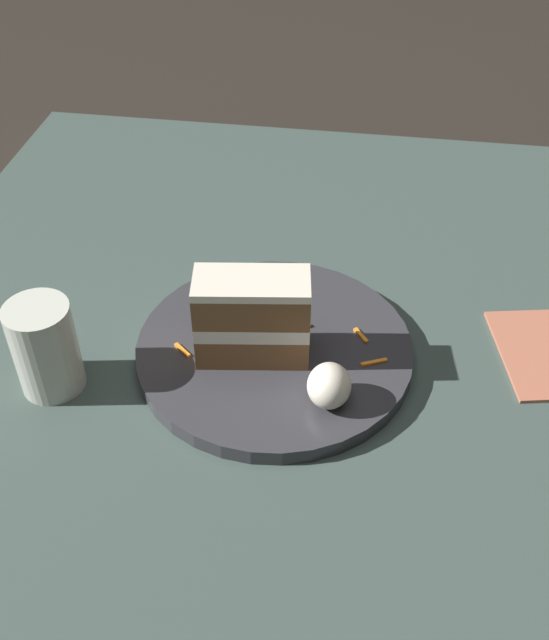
{
  "coord_description": "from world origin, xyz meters",
  "views": [
    {
      "loc": [
        -0.52,
        -0.05,
        0.57
      ],
      "look_at": [
        0.02,
        0.04,
        0.08
      ],
      "focal_mm": 42.0,
      "sensor_mm": 36.0,
      "label": 1
    }
  ],
  "objects_px": {
    "cream_dollop": "(329,386)",
    "drinking_glass": "(47,353)",
    "plate": "(274,350)",
    "orange_garnish": "(281,291)",
    "cake_slice": "(252,317)"
  },
  "relations": [
    {
      "from": "cream_dollop",
      "to": "drinking_glass",
      "type": "height_order",
      "value": "drinking_glass"
    },
    {
      "from": "plate",
      "to": "cream_dollop",
      "type": "distance_m",
      "value": 0.1
    },
    {
      "from": "orange_garnish",
      "to": "drinking_glass",
      "type": "relative_size",
      "value": 0.53
    },
    {
      "from": "cake_slice",
      "to": "cream_dollop",
      "type": "distance_m",
      "value": 0.1
    },
    {
      "from": "cake_slice",
      "to": "plate",
      "type": "bearing_deg",
      "value": 120.22
    },
    {
      "from": "cake_slice",
      "to": "drinking_glass",
      "type": "bearing_deg",
      "value": -81.59
    },
    {
      "from": "cream_dollop",
      "to": "orange_garnish",
      "type": "relative_size",
      "value": 0.89
    },
    {
      "from": "plate",
      "to": "orange_garnish",
      "type": "distance_m",
      "value": 0.08
    },
    {
      "from": "cake_slice",
      "to": "orange_garnish",
      "type": "xyz_separation_m",
      "value": [
        0.1,
        -0.01,
        -0.04
      ]
    },
    {
      "from": "cake_slice",
      "to": "orange_garnish",
      "type": "bearing_deg",
      "value": 163.75
    },
    {
      "from": "plate",
      "to": "orange_garnish",
      "type": "bearing_deg",
      "value": 3.5
    },
    {
      "from": "plate",
      "to": "cream_dollop",
      "type": "relative_size",
      "value": 6.19
    },
    {
      "from": "cake_slice",
      "to": "drinking_glass",
      "type": "height_order",
      "value": "cake_slice"
    },
    {
      "from": "plate",
      "to": "drinking_glass",
      "type": "relative_size",
      "value": 2.91
    },
    {
      "from": "plate",
      "to": "cake_slice",
      "type": "distance_m",
      "value": 0.06
    }
  ]
}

